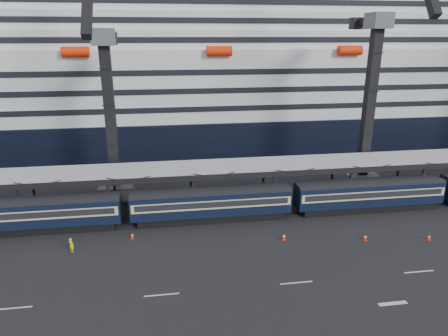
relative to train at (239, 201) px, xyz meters
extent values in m
plane|color=black|center=(4.65, -10.00, -2.20)|extent=(260.00, 260.00, 0.00)
cube|color=beige|center=(-21.35, -14.00, -2.19)|extent=(3.00, 0.15, 0.02)
cube|color=beige|center=(-9.35, -14.00, -2.19)|extent=(3.00, 0.15, 0.02)
cube|color=beige|center=(2.65, -14.00, -2.19)|extent=(3.00, 0.15, 0.02)
cube|color=beige|center=(14.65, -14.00, -2.19)|extent=(3.00, 0.15, 0.02)
cube|color=beige|center=(9.65, -18.00, -2.19)|extent=(2.50, 0.40, 0.02)
cube|color=black|center=(-23.35, 0.00, -1.75)|extent=(17.48, 2.40, 0.90)
cube|color=black|center=(-23.35, 0.00, 0.05)|extent=(19.00, 2.80, 2.70)
cube|color=#C8C38E|center=(-23.35, 0.00, 0.35)|extent=(18.62, 2.92, 1.05)
cube|color=black|center=(-23.35, 0.00, 0.40)|extent=(17.86, 2.98, 0.70)
cube|color=black|center=(-23.35, 0.00, 1.55)|extent=(19.00, 2.50, 0.35)
cube|color=black|center=(-3.35, 0.00, -1.75)|extent=(17.48, 2.40, 0.90)
cube|color=black|center=(-3.35, 0.00, 0.05)|extent=(19.00, 2.80, 2.70)
cube|color=#C8C38E|center=(-3.35, 0.00, 0.35)|extent=(18.62, 2.92, 1.05)
cube|color=black|center=(-3.35, 0.00, 0.40)|extent=(17.86, 2.98, 0.70)
cube|color=black|center=(-3.35, 0.00, 1.55)|extent=(19.00, 2.50, 0.35)
cube|color=black|center=(16.65, 0.00, -1.75)|extent=(17.48, 2.40, 0.90)
cube|color=black|center=(16.65, 0.00, 0.05)|extent=(19.00, 2.80, 2.70)
cube|color=#C8C38E|center=(16.65, 0.00, 0.35)|extent=(18.62, 2.92, 1.05)
cube|color=black|center=(16.65, 0.00, 0.40)|extent=(17.86, 2.98, 0.70)
cube|color=black|center=(16.65, 0.00, 1.55)|extent=(19.00, 2.50, 0.35)
cube|color=#909398|center=(4.65, 4.00, 3.20)|extent=(130.00, 6.00, 0.25)
cube|color=black|center=(4.65, 1.00, 2.90)|extent=(130.00, 0.25, 0.70)
cube|color=black|center=(4.65, 7.00, 2.90)|extent=(130.00, 0.25, 0.70)
cube|color=black|center=(-25.35, 1.20, 0.50)|extent=(0.25, 0.25, 5.40)
cube|color=black|center=(-25.35, 6.80, 0.50)|extent=(0.25, 0.25, 5.40)
cube|color=black|center=(-15.35, 1.20, 0.50)|extent=(0.25, 0.25, 5.40)
cube|color=black|center=(-15.35, 6.80, 0.50)|extent=(0.25, 0.25, 5.40)
cube|color=black|center=(-5.35, 1.20, 0.50)|extent=(0.25, 0.25, 5.40)
cube|color=black|center=(-5.35, 6.80, 0.50)|extent=(0.25, 0.25, 5.40)
cube|color=black|center=(4.65, 1.20, 0.50)|extent=(0.25, 0.25, 5.40)
cube|color=black|center=(4.65, 6.80, 0.50)|extent=(0.25, 0.25, 5.40)
cube|color=black|center=(14.65, 1.20, 0.50)|extent=(0.25, 0.25, 5.40)
cube|color=black|center=(14.65, 6.80, 0.50)|extent=(0.25, 0.25, 5.40)
cube|color=black|center=(24.65, 1.20, 0.50)|extent=(0.25, 0.25, 5.40)
cube|color=black|center=(24.65, 6.80, 0.50)|extent=(0.25, 0.25, 5.40)
cube|color=black|center=(4.65, 36.00, 1.30)|extent=(200.00, 28.00, 7.00)
cube|color=silver|center=(4.65, 36.00, 10.80)|extent=(190.00, 26.88, 12.00)
cube|color=silver|center=(4.65, 36.00, 18.30)|extent=(160.00, 24.64, 3.00)
cube|color=black|center=(4.65, 23.63, 18.30)|extent=(153.60, 0.12, 0.90)
cube|color=silver|center=(4.65, 36.00, 21.30)|extent=(124.00, 21.84, 3.00)
cube|color=black|center=(4.65, 25.03, 21.30)|extent=(119.04, 0.12, 0.90)
cube|color=silver|center=(4.65, 36.00, 24.30)|extent=(90.00, 19.04, 3.00)
cube|color=black|center=(4.65, 26.43, 24.30)|extent=(86.40, 0.12, 0.90)
cylinder|color=red|center=(-21.35, 21.96, 16.60)|extent=(4.00, 1.60, 1.60)
cylinder|color=red|center=(0.65, 21.96, 16.60)|extent=(4.00, 1.60, 1.60)
cylinder|color=red|center=(22.65, 21.96, 16.60)|extent=(4.00, 1.60, 1.60)
cube|color=#484A50|center=(-15.35, 9.00, -1.20)|extent=(4.50, 4.50, 2.00)
cube|color=black|center=(-15.35, 9.00, 8.80)|extent=(1.30, 1.30, 18.00)
cube|color=#484A50|center=(-15.35, 9.00, 18.80)|extent=(2.60, 3.20, 2.00)
cube|color=black|center=(-15.35, 11.52, 18.80)|extent=(0.90, 5.04, 0.90)
cube|color=black|center=(-15.35, 14.04, 18.60)|extent=(2.20, 1.60, 1.60)
cube|color=#484A50|center=(19.65, 8.00, -1.20)|extent=(4.50, 4.50, 2.00)
cube|color=black|center=(19.65, 8.00, 9.80)|extent=(1.30, 1.30, 20.00)
cube|color=#484A50|center=(19.65, 8.00, 20.80)|extent=(2.60, 3.20, 2.00)
cube|color=black|center=(19.65, 10.80, 20.80)|extent=(0.90, 5.60, 0.90)
cube|color=black|center=(19.65, 13.60, 20.60)|extent=(2.20, 1.60, 1.60)
imported|color=#FEF40D|center=(-18.43, -5.46, -1.40)|extent=(0.70, 0.66, 1.61)
cube|color=red|center=(-12.52, -3.37, -2.18)|extent=(0.36, 0.36, 0.04)
cone|color=red|center=(-12.52, -3.37, -1.82)|extent=(0.30, 0.30, 0.68)
cylinder|color=white|center=(-12.52, -3.37, -1.82)|extent=(0.26, 0.26, 0.11)
cube|color=red|center=(3.83, -6.11, -2.18)|extent=(0.40, 0.40, 0.04)
cone|color=red|center=(3.83, -6.11, -1.78)|extent=(0.34, 0.34, 0.76)
cylinder|color=white|center=(3.83, -6.11, -1.78)|extent=(0.29, 0.29, 0.13)
cube|color=red|center=(12.57, -7.48, -2.18)|extent=(0.38, 0.38, 0.04)
cone|color=red|center=(12.57, -7.48, -1.80)|extent=(0.32, 0.32, 0.71)
cylinder|color=white|center=(12.57, -7.48, -1.80)|extent=(0.27, 0.27, 0.12)
cube|color=red|center=(19.44, -8.45, -2.18)|extent=(0.36, 0.36, 0.04)
cone|color=red|center=(19.44, -8.45, -1.82)|extent=(0.31, 0.31, 0.69)
cylinder|color=white|center=(19.44, -8.45, -1.82)|extent=(0.26, 0.26, 0.12)
camera|label=1|loc=(-8.33, -43.50, 18.91)|focal=32.00mm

